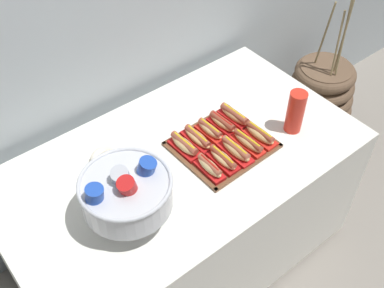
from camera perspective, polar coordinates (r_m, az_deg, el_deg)
ground_plane at (r=2.67m, az=-1.09°, el=-13.20°), size 10.00×10.00×0.00m
buffet_table at (r=2.32m, az=-1.23°, el=-7.93°), size 1.61×0.90×0.79m
floor_vase at (r=3.22m, az=15.14°, el=5.03°), size 0.46×0.46×1.08m
serving_tray at (r=2.08m, az=3.71°, el=-0.14°), size 0.42×0.37×0.01m
hot_dog_0 at (r=1.95m, az=2.17°, el=-2.85°), size 0.06×0.15×0.06m
hot_dog_1 at (r=1.99m, az=3.78°, el=-1.85°), size 0.06×0.16×0.06m
hot_dog_2 at (r=2.02m, az=5.34°, el=-0.78°), size 0.07×0.18×0.06m
hot_dog_3 at (r=2.06m, az=6.84°, el=0.17°), size 0.07×0.17×0.06m
hot_dog_4 at (r=2.10m, az=8.28°, el=1.14°), size 0.07×0.17×0.06m
hot_dog_5 at (r=2.03m, az=-0.93°, el=-0.18°), size 0.07×0.17×0.06m
hot_dog_6 at (r=2.07m, az=0.68°, el=0.71°), size 0.07×0.18×0.06m
hot_dog_7 at (r=2.10m, az=2.22°, el=1.68°), size 0.06×0.16×0.06m
hot_dog_8 at (r=2.14m, az=3.72°, el=2.56°), size 0.07×0.16×0.06m
hot_dog_9 at (r=2.18m, az=5.17°, el=3.45°), size 0.07×0.18×0.06m
punch_bowl at (r=1.73m, az=-8.04°, el=-5.83°), size 0.35×0.35×0.27m
cup_stack at (r=2.14m, az=12.51°, el=3.86°), size 0.08×0.08×0.21m
donut at (r=2.03m, az=-10.45°, el=-1.75°), size 0.14×0.14×0.04m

